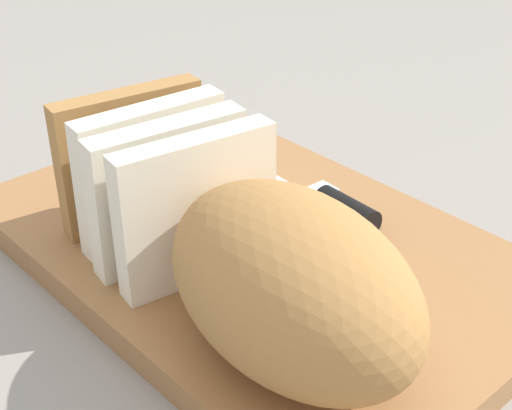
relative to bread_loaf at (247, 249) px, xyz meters
The scene contains 8 objects.
ground_plane 0.12m from the bread_loaf, 46.31° to the right, with size 3.00×3.00×0.00m, color gray.
cutting_board 0.11m from the bread_loaf, 46.31° to the right, with size 0.43×0.28×0.02m, color #9E6B3D.
bread_loaf is the anchor object (origin of this frame).
bread_knife 0.16m from the bread_loaf, 63.69° to the right, with size 0.28×0.04×0.02m.
crumb_near_knife 0.06m from the bread_loaf, 36.38° to the right, with size 0.00×0.00×0.00m, color #A8753D.
crumb_near_loaf 0.13m from the bread_loaf, 83.59° to the right, with size 0.01×0.01×0.01m, color #A8753D.
crumb_stray_left 0.15m from the bread_loaf, 29.35° to the right, with size 0.00×0.00×0.00m, color #A8753D.
crumb_stray_right 0.13m from the bread_loaf, 21.41° to the right, with size 0.00×0.00×0.00m, color #A8753D.
Camera 1 is at (-0.36, 0.33, 0.34)m, focal length 52.97 mm.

